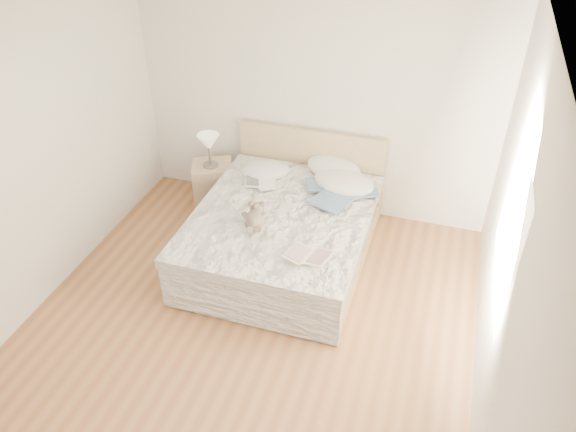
# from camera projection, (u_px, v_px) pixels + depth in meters

# --- Properties ---
(floor) EXTENTS (4.00, 4.50, 0.00)m
(floor) POSITION_uv_depth(u_px,v_px,m) (244.00, 334.00, 5.07)
(floor) COLOR brown
(floor) RESTS_ON ground
(ceiling) EXTENTS (4.00, 4.50, 0.00)m
(ceiling) POSITION_uv_depth(u_px,v_px,m) (224.00, 35.00, 3.52)
(ceiling) COLOR white
(ceiling) RESTS_ON ground
(wall_back) EXTENTS (4.00, 0.02, 2.70)m
(wall_back) POSITION_uv_depth(u_px,v_px,m) (314.00, 98.00, 6.05)
(wall_back) COLOR silver
(wall_back) RESTS_ON ground
(wall_left) EXTENTS (0.02, 4.50, 2.70)m
(wall_left) POSITION_uv_depth(u_px,v_px,m) (18.00, 171.00, 4.79)
(wall_left) COLOR silver
(wall_left) RESTS_ON ground
(wall_right) EXTENTS (0.02, 4.50, 2.70)m
(wall_right) POSITION_uv_depth(u_px,v_px,m) (510.00, 262.00, 3.80)
(wall_right) COLOR silver
(wall_right) RESTS_ON ground
(window) EXTENTS (0.02, 1.30, 1.10)m
(window) POSITION_uv_depth(u_px,v_px,m) (511.00, 225.00, 3.98)
(window) COLOR white
(window) RESTS_ON wall_right
(bed) EXTENTS (1.72, 2.14, 1.00)m
(bed) POSITION_uv_depth(u_px,v_px,m) (284.00, 232.00, 5.83)
(bed) COLOR tan
(bed) RESTS_ON floor
(nightstand) EXTENTS (0.57, 0.54, 0.56)m
(nightstand) POSITION_uv_depth(u_px,v_px,m) (213.00, 185.00, 6.62)
(nightstand) COLOR tan
(nightstand) RESTS_ON floor
(table_lamp) EXTENTS (0.30, 0.30, 0.39)m
(table_lamp) POSITION_uv_depth(u_px,v_px,m) (209.00, 144.00, 6.27)
(table_lamp) COLOR #504B45
(table_lamp) RESTS_ON nightstand
(pillow_left) EXTENTS (0.64, 0.55, 0.16)m
(pillow_left) POSITION_uv_depth(u_px,v_px,m) (265.00, 170.00, 6.19)
(pillow_left) COLOR silver
(pillow_left) RESTS_ON bed
(pillow_middle) EXTENTS (0.82, 0.73, 0.20)m
(pillow_middle) POSITION_uv_depth(u_px,v_px,m) (334.00, 168.00, 6.24)
(pillow_middle) COLOR white
(pillow_middle) RESTS_ON bed
(pillow_right) EXTENTS (0.75, 0.60, 0.20)m
(pillow_right) POSITION_uv_depth(u_px,v_px,m) (344.00, 183.00, 5.98)
(pillow_right) COLOR silver
(pillow_right) RESTS_ON bed
(blouse) EXTENTS (0.73, 0.75, 0.02)m
(blouse) POSITION_uv_depth(u_px,v_px,m) (335.00, 197.00, 5.77)
(blouse) COLOR #37516E
(blouse) RESTS_ON bed
(photo_book) EXTENTS (0.42, 0.35, 0.03)m
(photo_book) POSITION_uv_depth(u_px,v_px,m) (260.00, 183.00, 5.99)
(photo_book) COLOR white
(photo_book) RESTS_ON bed
(childrens_book) EXTENTS (0.45, 0.35, 0.03)m
(childrens_book) POSITION_uv_depth(u_px,v_px,m) (309.00, 256.00, 4.99)
(childrens_book) COLOR #F0E6C0
(childrens_book) RESTS_ON bed
(teddy_bear) EXTENTS (0.31, 0.37, 0.17)m
(teddy_bear) POSITION_uv_depth(u_px,v_px,m) (255.00, 224.00, 5.35)
(teddy_bear) COLOR #69594E
(teddy_bear) RESTS_ON bed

